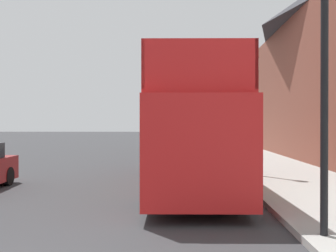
% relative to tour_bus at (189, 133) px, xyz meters
% --- Properties ---
extents(ground_plane, '(144.00, 144.00, 0.00)m').
position_rel_tour_bus_xyz_m(ground_plane, '(-3.18, 11.57, -1.73)').
color(ground_plane, '#333335').
extents(sidewalk, '(3.99, 108.00, 0.14)m').
position_rel_tour_bus_xyz_m(sidewalk, '(3.79, 8.57, -1.66)').
color(sidewalk, '#999993').
rests_on(sidewalk, ground_plane).
extents(brick_terrace_rear, '(6.00, 23.48, 10.88)m').
position_rel_tour_bus_xyz_m(brick_terrace_rear, '(8.79, 10.59, 3.71)').
color(brick_terrace_rear, brown).
rests_on(brick_terrace_rear, ground_plane).
extents(tour_bus, '(2.69, 10.44, 3.83)m').
position_rel_tour_bus_xyz_m(tour_bus, '(0.00, 0.00, 0.00)').
color(tour_bus, red).
rests_on(tour_bus, ground_plane).
extents(parked_car_ahead_of_bus, '(1.95, 4.31, 1.49)m').
position_rel_tour_bus_xyz_m(parked_car_ahead_of_bus, '(0.66, 8.40, -1.04)').
color(parked_car_ahead_of_bus, '#9E9EA3').
rests_on(parked_car_ahead_of_bus, ground_plane).
extents(lamp_post_nearest, '(0.35, 0.35, 4.90)m').
position_rel_tour_bus_xyz_m(lamp_post_nearest, '(2.19, -6.23, 1.78)').
color(lamp_post_nearest, black).
rests_on(lamp_post_nearest, sidewalk).
extents(lamp_post_second, '(0.35, 0.35, 4.56)m').
position_rel_tour_bus_xyz_m(lamp_post_second, '(2.46, 1.62, 1.57)').
color(lamp_post_second, black).
rests_on(lamp_post_second, sidewalk).
extents(lamp_post_third, '(0.35, 0.35, 4.35)m').
position_rel_tour_bus_xyz_m(lamp_post_third, '(2.21, 9.47, 1.44)').
color(lamp_post_third, black).
rests_on(lamp_post_third, sidewalk).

